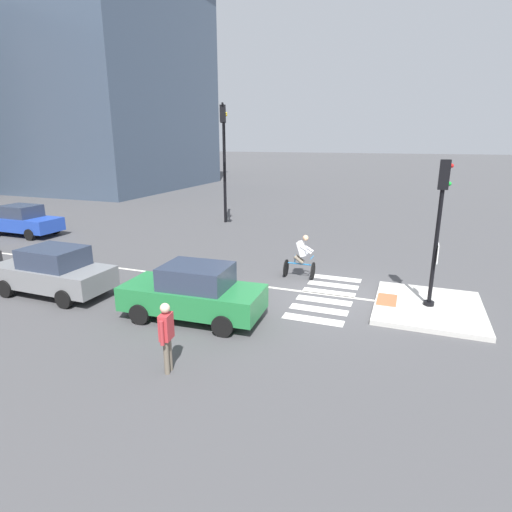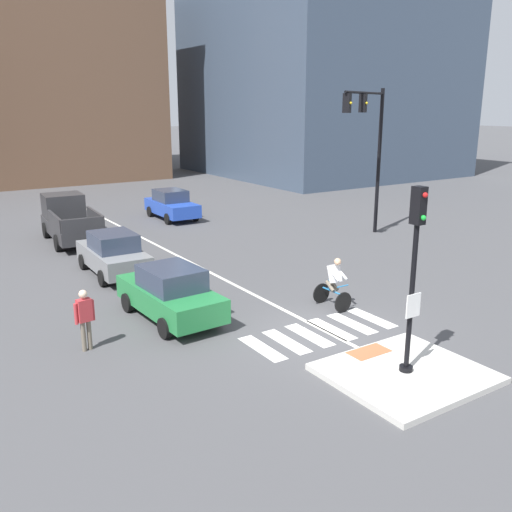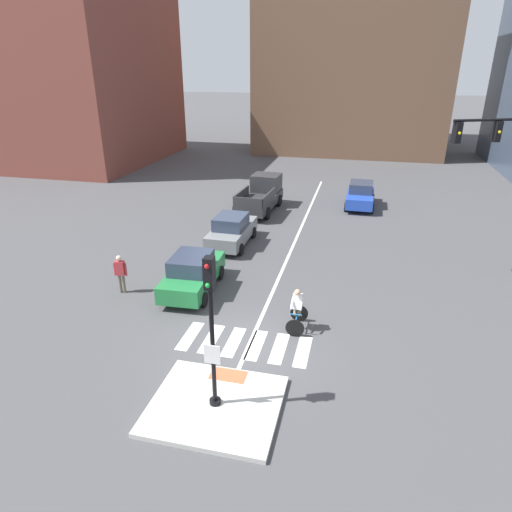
{
  "view_description": "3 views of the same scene",
  "coord_description": "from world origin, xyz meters",
  "views": [
    {
      "loc": [
        -13.05,
        -2.15,
        5.09
      ],
      "look_at": [
        0.43,
        2.91,
        1.03
      ],
      "focal_mm": 29.15,
      "sensor_mm": 36.0,
      "label": 1
    },
    {
      "loc": [
        -9.53,
        -11.1,
        6.24
      ],
      "look_at": [
        0.03,
        3.63,
        1.47
      ],
      "focal_mm": 39.0,
      "sensor_mm": 36.0,
      "label": 2
    },
    {
      "loc": [
        3.37,
        -12.13,
        8.73
      ],
      "look_at": [
        -0.71,
        4.78,
        1.29
      ],
      "focal_mm": 31.26,
      "sensor_mm": 36.0,
      "label": 3
    }
  ],
  "objects": [
    {
      "name": "tactile_pad_front",
      "position": [
        0.0,
        -1.72,
        0.15
      ],
      "size": [
        1.1,
        0.6,
        0.01
      ],
      "primitive_type": "cube",
      "color": "#DB5B38",
      "rests_on": "traffic_island"
    },
    {
      "name": "pedestrian_at_curb_left",
      "position": [
        -5.92,
        2.64,
        0.98
      ],
      "size": [
        0.55,
        0.27,
        1.67
      ],
      "color": "#6B6051",
      "rests_on": "ground"
    },
    {
      "name": "traffic_island",
      "position": [
        0.0,
        -2.95,
        0.07
      ],
      "size": [
        3.56,
        3.17,
        0.15
      ],
      "primitive_type": "cube",
      "color": "beige",
      "rests_on": "ground"
    },
    {
      "name": "pickup_truck_charcoal_westbound_distant",
      "position": [
        -2.9,
        15.42,
        0.98
      ],
      "size": [
        2.28,
        5.2,
        2.08
      ],
      "color": "#2D2D30",
      "rests_on": "ground"
    },
    {
      "name": "traffic_light_mast",
      "position": [
        9.4,
        8.24,
        4.82
      ],
      "size": [
        4.09,
        2.01,
        7.03
      ],
      "color": "black",
      "rests_on": "ground"
    },
    {
      "name": "building_far_block",
      "position": [
        -25.13,
        28.03,
        8.15
      ],
      "size": [
        17.59,
        17.73,
        16.25
      ],
      "color": "brown",
      "rests_on": "ground"
    },
    {
      "name": "car_blue_eastbound_distant",
      "position": [
        3.37,
        17.56,
        0.81
      ],
      "size": [
        1.89,
        4.12,
        1.64
      ],
      "color": "#2347B7",
      "rests_on": "ground"
    },
    {
      "name": "crosswalk_stripe_c",
      "position": [
        -0.4,
        0.22,
        0.0
      ],
      "size": [
        0.44,
        1.8,
        0.01
      ],
      "primitive_type": "cube",
      "color": "silver",
      "rests_on": "ground"
    },
    {
      "name": "lane_centre_line",
      "position": [
        0.17,
        10.0,
        0.0
      ],
      "size": [
        0.14,
        28.0,
        0.01
      ],
      "primitive_type": "cube",
      "color": "silver",
      "rests_on": "ground"
    },
    {
      "name": "crosswalk_stripe_a",
      "position": [
        -1.99,
        0.22,
        0.0
      ],
      "size": [
        0.44,
        1.8,
        0.01
      ],
      "primitive_type": "cube",
      "color": "silver",
      "rests_on": "ground"
    },
    {
      "name": "building_corner_left",
      "position": [
        1.3,
        42.71,
        8.61
      ],
      "size": [
        19.87,
        18.11,
        17.18
      ],
      "color": "brown",
      "rests_on": "ground"
    },
    {
      "name": "crosswalk_stripe_b",
      "position": [
        -1.2,
        0.22,
        0.0
      ],
      "size": [
        0.44,
        1.8,
        0.01
      ],
      "primitive_type": "cube",
      "color": "silver",
      "rests_on": "ground"
    },
    {
      "name": "crosswalk_stripe_e",
      "position": [
        1.2,
        0.22,
        0.0
      ],
      "size": [
        0.44,
        1.8,
        0.01
      ],
      "primitive_type": "cube",
      "color": "silver",
      "rests_on": "ground"
    },
    {
      "name": "ground_plane",
      "position": [
        0.0,
        0.0,
        0.0
      ],
      "size": [
        300.0,
        300.0,
        0.0
      ],
      "primitive_type": "plane",
      "color": "#474749"
    },
    {
      "name": "crosswalk_stripe_d",
      "position": [
        0.4,
        0.22,
        0.0
      ],
      "size": [
        0.44,
        1.8,
        0.01
      ],
      "primitive_type": "cube",
      "color": "silver",
      "rests_on": "ground"
    },
    {
      "name": "signal_pole",
      "position": [
        0.0,
        -2.96,
        2.8
      ],
      "size": [
        0.44,
        0.38,
        4.39
      ],
      "color": "black",
      "rests_on": "traffic_island"
    },
    {
      "name": "cyclist",
      "position": [
        1.58,
        1.52,
        0.87
      ],
      "size": [
        0.66,
        1.09,
        1.68
      ],
      "color": "black",
      "rests_on": "ground"
    },
    {
      "name": "car_green_westbound_near",
      "position": [
        -3.11,
        3.51,
        0.81
      ],
      "size": [
        2.0,
        4.18,
        1.64
      ],
      "color": "#237A3D",
      "rests_on": "ground"
    },
    {
      "name": "crosswalk_stripe_f",
      "position": [
        1.99,
        0.22,
        0.0
      ],
      "size": [
        0.44,
        1.8,
        0.01
      ],
      "primitive_type": "cube",
      "color": "silver",
      "rests_on": "ground"
    },
    {
      "name": "car_grey_westbound_far",
      "position": [
        -3.01,
        8.9,
        0.81
      ],
      "size": [
        1.9,
        4.13,
        1.64
      ],
      "color": "slate",
      "rests_on": "ground"
    }
  ]
}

